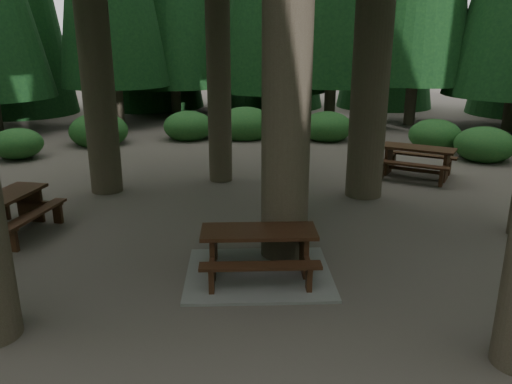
# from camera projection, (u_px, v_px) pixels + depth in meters

# --- Properties ---
(ground) EXTENTS (80.00, 80.00, 0.00)m
(ground) POSITION_uv_depth(u_px,v_px,m) (239.00, 257.00, 9.14)
(ground) COLOR #564D46
(ground) RESTS_ON ground
(picnic_table_a) EXTENTS (2.77, 2.44, 0.82)m
(picnic_table_a) POSITION_uv_depth(u_px,v_px,m) (259.00, 260.00, 8.36)
(picnic_table_a) COLOR gray
(picnic_table_a) RESTS_ON ground
(picnic_table_b) EXTENTS (1.58, 1.94, 0.83)m
(picnic_table_b) POSITION_uv_depth(u_px,v_px,m) (6.00, 209.00, 10.04)
(picnic_table_b) COLOR #371D10
(picnic_table_b) RESTS_ON ground
(picnic_table_d) EXTENTS (2.44, 2.20, 0.87)m
(picnic_table_d) POSITION_uv_depth(u_px,v_px,m) (417.00, 157.00, 14.19)
(picnic_table_d) COLOR #371D10
(picnic_table_d) RESTS_ON ground
(shrub_ring) EXTENTS (23.86, 24.64, 1.49)m
(shrub_ring) POSITION_uv_depth(u_px,v_px,m) (282.00, 224.00, 9.62)
(shrub_ring) COLOR #205E28
(shrub_ring) RESTS_ON ground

